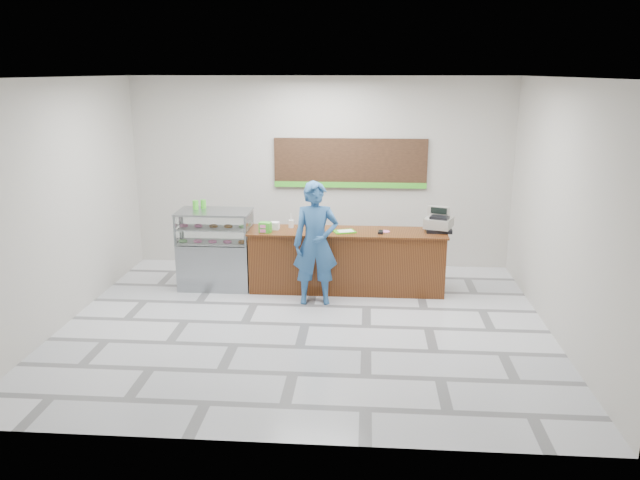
# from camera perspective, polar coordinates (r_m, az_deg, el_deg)

# --- Properties ---
(floor) EXTENTS (7.00, 7.00, 0.00)m
(floor) POSITION_cam_1_polar(r_m,az_deg,el_deg) (9.18, -1.37, -7.75)
(floor) COLOR silver
(floor) RESTS_ON ground
(back_wall) EXTENTS (7.00, 0.00, 7.00)m
(back_wall) POSITION_cam_1_polar(r_m,az_deg,el_deg) (11.59, 0.04, 6.13)
(back_wall) COLOR beige
(back_wall) RESTS_ON floor
(ceiling) EXTENTS (7.00, 7.00, 0.00)m
(ceiling) POSITION_cam_1_polar(r_m,az_deg,el_deg) (8.46, -1.53, 14.65)
(ceiling) COLOR silver
(ceiling) RESTS_ON back_wall
(sales_counter) EXTENTS (3.26, 0.76, 1.03)m
(sales_counter) POSITION_cam_1_polar(r_m,az_deg,el_deg) (10.43, 2.46, -1.89)
(sales_counter) COLOR brown
(sales_counter) RESTS_ON floor
(display_case) EXTENTS (1.22, 0.72, 1.33)m
(display_case) POSITION_cam_1_polar(r_m,az_deg,el_deg) (10.68, -9.52, -0.79)
(display_case) COLOR gray
(display_case) RESTS_ON floor
(menu_board) EXTENTS (2.80, 0.06, 0.90)m
(menu_board) POSITION_cam_1_polar(r_m,az_deg,el_deg) (11.49, 2.78, 6.95)
(menu_board) COLOR black
(menu_board) RESTS_ON back_wall
(cash_register) EXTENTS (0.54, 0.55, 0.39)m
(cash_register) POSITION_cam_1_polar(r_m,az_deg,el_deg) (10.43, 10.79, 1.60)
(cash_register) COLOR black
(cash_register) RESTS_ON sales_counter
(card_terminal) EXTENTS (0.09, 0.16, 0.04)m
(card_terminal) POSITION_cam_1_polar(r_m,az_deg,el_deg) (10.17, 5.56, 0.73)
(card_terminal) COLOR black
(card_terminal) RESTS_ON sales_counter
(serving_tray) EXTENTS (0.41, 0.35, 0.02)m
(serving_tray) POSITION_cam_1_polar(r_m,az_deg,el_deg) (10.21, 2.25, 0.79)
(serving_tray) COLOR #3AB110
(serving_tray) RESTS_ON sales_counter
(napkin_box) EXTENTS (0.15, 0.15, 0.12)m
(napkin_box) POSITION_cam_1_polar(r_m,az_deg,el_deg) (10.39, -4.16, 1.31)
(napkin_box) COLOR white
(napkin_box) RESTS_ON sales_counter
(straw_cup) EXTENTS (0.09, 0.09, 0.13)m
(straw_cup) POSITION_cam_1_polar(r_m,az_deg,el_deg) (10.49, -2.66, 1.49)
(straw_cup) COLOR silver
(straw_cup) RESTS_ON sales_counter
(promo_box) EXTENTS (0.21, 0.16, 0.17)m
(promo_box) POSITION_cam_1_polar(r_m,az_deg,el_deg) (10.20, -5.02, 1.16)
(promo_box) COLOR green
(promo_box) RESTS_ON sales_counter
(donut_decal) EXTENTS (0.17, 0.17, 0.00)m
(donut_decal) POSITION_cam_1_polar(r_m,az_deg,el_deg) (10.29, 5.94, 0.79)
(donut_decal) COLOR pink
(donut_decal) RESTS_ON sales_counter
(green_cup_left) EXTENTS (0.10, 0.10, 0.15)m
(green_cup_left) POSITION_cam_1_polar(r_m,az_deg,el_deg) (10.69, -11.31, 3.17)
(green_cup_left) COLOR green
(green_cup_left) RESTS_ON display_case
(green_cup_right) EXTENTS (0.09, 0.09, 0.14)m
(green_cup_right) POSITION_cam_1_polar(r_m,az_deg,el_deg) (10.76, -10.62, 3.26)
(green_cup_right) COLOR green
(green_cup_right) RESTS_ON display_case
(customer) EXTENTS (0.76, 0.55, 1.95)m
(customer) POSITION_cam_1_polar(r_m,az_deg,el_deg) (9.74, -0.39, -0.31)
(customer) COLOR #2A588E
(customer) RESTS_ON floor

